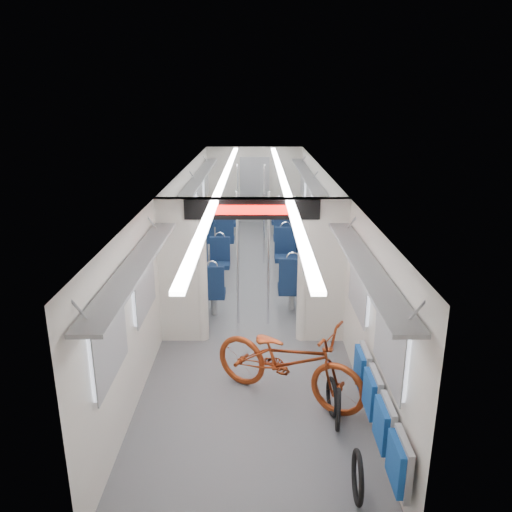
# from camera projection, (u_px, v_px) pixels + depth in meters

# --- Properties ---
(carriage) EXTENTS (12.00, 12.02, 2.31)m
(carriage) POSITION_uv_depth(u_px,v_px,m) (253.00, 222.00, 9.26)
(carriage) COLOR #515456
(carriage) RESTS_ON ground
(bicycle) EXTENTS (2.16, 1.67, 1.09)m
(bicycle) POSITION_uv_depth(u_px,v_px,m) (288.00, 360.00, 6.31)
(bicycle) COLOR #973816
(bicycle) RESTS_ON ground
(flip_bench) EXTENTS (0.12, 2.11, 0.52)m
(flip_bench) POSITION_uv_depth(u_px,v_px,m) (378.00, 409.00, 5.27)
(flip_bench) COLOR gray
(flip_bench) RESTS_ON carriage
(bike_hoop_a) EXTENTS (0.08, 0.53, 0.53)m
(bike_hoop_a) POSITION_uv_depth(u_px,v_px,m) (357.00, 479.00, 4.76)
(bike_hoop_a) COLOR black
(bike_hoop_a) RESTS_ON ground
(bike_hoop_b) EXTENTS (0.12, 0.51, 0.50)m
(bike_hoop_b) POSITION_uv_depth(u_px,v_px,m) (338.00, 411.00, 5.82)
(bike_hoop_b) COLOR black
(bike_hoop_b) RESTS_ON ground
(bike_hoop_c) EXTENTS (0.09, 0.49, 0.49)m
(bike_hoop_c) POSITION_uv_depth(u_px,v_px,m) (332.00, 399.00, 6.07)
(bike_hoop_c) COLOR black
(bike_hoop_c) RESTS_ON ground
(seat_bay_near_left) EXTENTS (0.89, 1.97, 1.07)m
(seat_bay_near_left) POSITION_uv_depth(u_px,v_px,m) (204.00, 272.00, 9.55)
(seat_bay_near_left) COLOR #0C1B38
(seat_bay_near_left) RESTS_ON ground
(seat_bay_near_right) EXTENTS (0.96, 2.29, 1.17)m
(seat_bay_near_right) POSITION_uv_depth(u_px,v_px,m) (300.00, 264.00, 9.86)
(seat_bay_near_right) COLOR #0C1B38
(seat_bay_near_right) RESTS_ON ground
(seat_bay_far_left) EXTENTS (0.90, 2.05, 1.09)m
(seat_bay_far_left) POSITION_uv_depth(u_px,v_px,m) (218.00, 226.00, 12.91)
(seat_bay_far_left) COLOR #0C1B38
(seat_bay_far_left) RESTS_ON ground
(seat_bay_far_right) EXTENTS (0.91, 2.07, 1.10)m
(seat_bay_far_right) POSITION_uv_depth(u_px,v_px,m) (290.00, 224.00, 13.08)
(seat_bay_far_right) COLOR #0C1B38
(seat_bay_far_right) RESTS_ON ground
(stanchion_near_left) EXTENTS (0.04, 0.04, 2.30)m
(stanchion_near_left) POSITION_uv_depth(u_px,v_px,m) (238.00, 260.00, 8.27)
(stanchion_near_left) COLOR silver
(stanchion_near_left) RESTS_ON ground
(stanchion_near_right) EXTENTS (0.04, 0.04, 2.30)m
(stanchion_near_right) POSITION_uv_depth(u_px,v_px,m) (268.00, 260.00, 8.25)
(stanchion_near_right) COLOR silver
(stanchion_near_right) RESTS_ON ground
(stanchion_far_left) EXTENTS (0.04, 0.04, 2.30)m
(stanchion_far_left) POSITION_uv_depth(u_px,v_px,m) (238.00, 215.00, 11.42)
(stanchion_far_left) COLOR silver
(stanchion_far_left) RESTS_ON ground
(stanchion_far_right) EXTENTS (0.04, 0.04, 2.30)m
(stanchion_far_right) POSITION_uv_depth(u_px,v_px,m) (264.00, 215.00, 11.39)
(stanchion_far_right) COLOR silver
(stanchion_far_right) RESTS_ON ground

